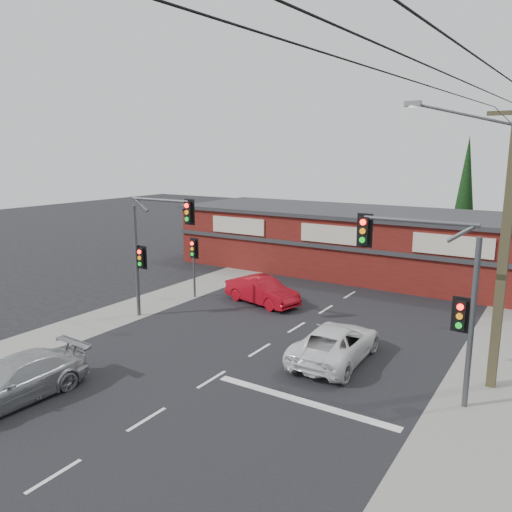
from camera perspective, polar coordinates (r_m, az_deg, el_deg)
The scene contains 16 objects.
ground at distance 19.80m, azimuth -1.80°, elevation -12.03°, with size 120.00×120.00×0.00m, color black.
road_strip at distance 23.80m, azimuth 5.06°, elevation -7.90°, with size 14.00×70.00×0.01m, color black.
verge_left at distance 28.51m, azimuth -10.31°, elevation -4.72°, with size 3.00×70.00×0.02m, color gray.
verge_right at distance 21.54m, azimuth 25.95°, elevation -11.21°, with size 3.00×70.00×0.02m, color gray.
stop_line at distance 17.01m, azimuth 5.40°, elevation -16.19°, with size 6.50×0.35×0.01m, color silver.
white_suv at distance 19.96m, azimuth 9.08°, elevation -9.79°, with size 2.33×5.06×1.41m, color white.
silver_suv at distance 18.48m, azimuth -25.94°, elevation -12.67°, with size 1.98×4.87×1.41m, color #AFB2B4.
red_sedan at distance 26.84m, azimuth 0.69°, elevation -3.98°, with size 1.53×4.39×1.45m, color #A10915.
lane_dashes at distance 20.87m, azimuth 0.42°, elevation -10.69°, with size 0.12×40.41×0.01m.
shop_building at distance 34.36m, azimuth 12.93°, elevation 1.60°, with size 27.30×8.40×4.22m.
conifer_near at distance 39.61m, azimuth 22.83°, elevation 7.16°, with size 1.80×1.80×9.25m.
traffic_mast_left at distance 24.13m, azimuth -11.84°, elevation 1.81°, with size 3.77×0.27×5.97m.
traffic_mast_right at distance 16.80m, azimuth 19.93°, elevation -2.85°, with size 3.96×0.27×5.97m.
pedestal_signal at distance 27.83m, azimuth -7.12°, elevation 0.06°, with size 0.55×0.27×3.38m.
utility_pole at distance 18.22m, azimuth 26.25°, elevation 2.39°, with size 4.38×0.59×10.00m.
power_lines at distance 12.66m, azimuth 25.29°, elevation 15.54°, with size 2.01×29.00×1.22m.
Camera 1 is at (10.26, -14.95, 7.94)m, focal length 35.00 mm.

